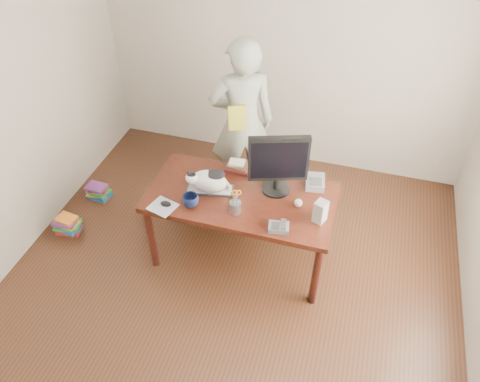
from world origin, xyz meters
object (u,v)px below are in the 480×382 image
book_stack (238,166)px  book_pile_a (67,225)px  keyboard (210,190)px  monitor (278,162)px  calculator (315,182)px  desk (244,203)px  speaker (320,211)px  person (242,123)px  book_pile_b (98,191)px  cat (208,180)px  coffee_mug (191,200)px  mouse (166,204)px  phone (279,227)px  baseball (298,203)px  pen_cup (235,206)px

book_stack → book_pile_a: (-1.62, -0.54, -0.70)m
keyboard → monitor: 0.65m
monitor → calculator: monitor is taller
desk → monitor: monitor is taller
speaker → person: size_ratio=0.11×
monitor → book_stack: size_ratio=2.50×
desk → book_pile_b: desk is taller
cat → book_pile_a: size_ratio=1.46×
keyboard → calculator: (0.86, 0.34, 0.02)m
coffee_mug → desk: bearing=39.5°
keyboard → mouse: (-0.29, -0.28, 0.01)m
cat → person: (0.04, 0.90, 0.02)m
desk → speaker: bearing=-14.8°
phone → book_pile_b: bearing=153.3°
cat → keyboard: bearing=8.4°
baseball → book_pile_b: size_ratio=0.27×
desk → coffee_mug: coffee_mug is taller
cat → monitor: (0.56, 0.16, 0.20)m
baseball → coffee_mug: bearing=-164.1°
desk → phone: bearing=-43.1°
cat → coffee_mug: bearing=-121.9°
phone → book_pile_a: bearing=167.7°
baseball → calculator: bearing=74.0°
phone → person: 1.34m
baseball → calculator: 0.32m
keyboard → book_pile_b: 1.64m
pen_cup → speaker: size_ratio=1.24×
baseball → calculator: (0.09, 0.31, -0.00)m
coffee_mug → book_pile_b: 1.64m
desk → monitor: 0.54m
monitor → book_pile_b: bearing=155.6°
mouse → phone: size_ratio=0.61×
speaker → book_pile_b: bearing=-168.9°
book_stack → calculator: 0.71m
book_stack → person: size_ratio=0.13×
keyboard → book_stack: size_ratio=1.89×
cat → phone: 0.75m
person → baseball: bearing=107.3°
book_stack → coffee_mug: bearing=-111.5°
keyboard → cat: bearing=-171.6°
monitor → desk: bearing=175.5°
speaker → book_pile_a: speaker is taller
monitor → book_pile_a: 2.27m
cat → book_stack: size_ratio=1.74×
baseball → pen_cup: bearing=-155.7°
pen_cup → baseball: 0.53m
pen_cup → calculator: pen_cup is taller
coffee_mug → book_pile_a: size_ratio=0.50×
speaker → mouse: bearing=-149.5°
cat → speaker: (0.98, -0.08, -0.02)m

